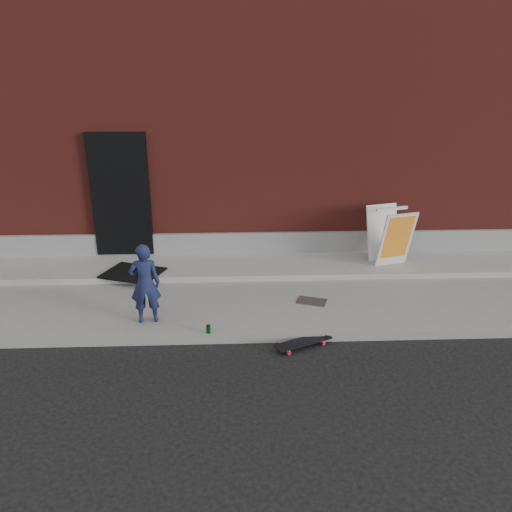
{
  "coord_description": "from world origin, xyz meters",
  "views": [
    {
      "loc": [
        -0.5,
        -6.01,
        3.52
      ],
      "look_at": [
        -0.23,
        0.8,
        0.99
      ],
      "focal_mm": 35.0,
      "sensor_mm": 36.0,
      "label": 1
    }
  ],
  "objects_px": {
    "child": "(145,284)",
    "skateboard": "(303,342)",
    "soda_can": "(208,329)",
    "pizza_sign": "(390,235)"
  },
  "relations": [
    {
      "from": "pizza_sign",
      "to": "soda_can",
      "type": "relative_size",
      "value": 8.84
    },
    {
      "from": "skateboard",
      "to": "soda_can",
      "type": "height_order",
      "value": "soda_can"
    },
    {
      "from": "child",
      "to": "pizza_sign",
      "type": "height_order",
      "value": "child"
    },
    {
      "from": "child",
      "to": "pizza_sign",
      "type": "bearing_deg",
      "value": -162.64
    },
    {
      "from": "soda_can",
      "to": "pizza_sign",
      "type": "bearing_deg",
      "value": 36.2
    },
    {
      "from": "child",
      "to": "skateboard",
      "type": "bearing_deg",
      "value": 157.58
    },
    {
      "from": "child",
      "to": "soda_can",
      "type": "distance_m",
      "value": 1.1
    },
    {
      "from": "pizza_sign",
      "to": "soda_can",
      "type": "xyz_separation_m",
      "value": [
        -3.15,
        -2.3,
        -0.56
      ]
    },
    {
      "from": "skateboard",
      "to": "soda_can",
      "type": "bearing_deg",
      "value": 172.47
    },
    {
      "from": "child",
      "to": "skateboard",
      "type": "xyz_separation_m",
      "value": [
        2.17,
        -0.56,
        -0.66
      ]
    }
  ]
}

